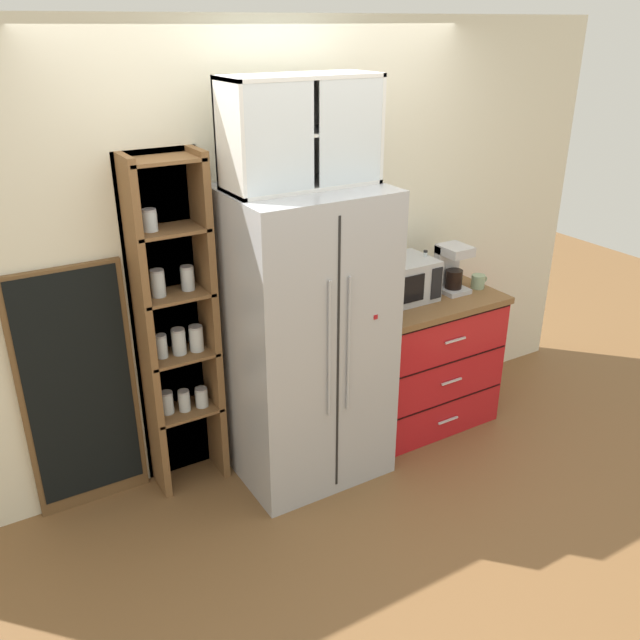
{
  "coord_description": "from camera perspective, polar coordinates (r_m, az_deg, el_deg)",
  "views": [
    {
      "loc": [
        -1.7,
        -2.99,
        2.51
      ],
      "look_at": [
        0.1,
        0.0,
        0.95
      ],
      "focal_mm": 37.63,
      "sensor_mm": 36.0,
      "label": 1
    }
  ],
  "objects": [
    {
      "name": "counter_cabinet",
      "position": [
        4.51,
        8.61,
        -3.32
      ],
      "size": [
        0.95,
        0.62,
        0.91
      ],
      "color": "red",
      "rests_on": "ground"
    },
    {
      "name": "wall_back_cream",
      "position": [
        3.99,
        -4.19,
        5.98
      ],
      "size": [
        4.87,
        0.1,
        2.55
      ],
      "primitive_type": "cube",
      "color": "silver",
      "rests_on": "ground"
    },
    {
      "name": "chalkboard_menu",
      "position": [
        3.81,
        -19.78,
        -5.72
      ],
      "size": [
        0.6,
        0.04,
        1.41
      ],
      "color": "brown",
      "rests_on": "ground"
    },
    {
      "name": "bottle_clear",
      "position": [
        4.3,
        8.83,
        3.77
      ],
      "size": [
        0.06,
        0.06,
        0.3
      ],
      "color": "silver",
      "rests_on": "counter_cabinet"
    },
    {
      "name": "mug_charcoal",
      "position": [
        4.3,
        9.19,
        2.45
      ],
      "size": [
        0.12,
        0.08,
        0.09
      ],
      "color": "#2D2D33",
      "rests_on": "counter_cabinet"
    },
    {
      "name": "microwave",
      "position": [
        4.2,
        6.7,
        3.37
      ],
      "size": [
        0.44,
        0.33,
        0.26
      ],
      "color": "#ADAFB5",
      "rests_on": "counter_cabinet"
    },
    {
      "name": "pantry_shelf_column",
      "position": [
        3.76,
        -12.27,
        -0.43
      ],
      "size": [
        0.44,
        0.27,
        1.93
      ],
      "color": "brown",
      "rests_on": "ground"
    },
    {
      "name": "ground_plane",
      "position": [
        4.26,
        -1.16,
        -12.03
      ],
      "size": [
        10.56,
        10.56,
        0.0
      ],
      "primitive_type": "plane",
      "color": "brown"
    },
    {
      "name": "mug_sage",
      "position": [
        4.52,
        13.32,
        3.2
      ],
      "size": [
        0.12,
        0.09,
        0.09
      ],
      "color": "#8CA37F",
      "rests_on": "counter_cabinet"
    },
    {
      "name": "refrigerator",
      "position": [
        3.82,
        -1.29,
        -1.5
      ],
      "size": [
        0.84,
        0.72,
        1.72
      ],
      "color": "#ADAFB5",
      "rests_on": "ground"
    },
    {
      "name": "coffee_maker",
      "position": [
        4.4,
        11.06,
        4.38
      ],
      "size": [
        0.17,
        0.2,
        0.31
      ],
      "color": "#B7B7BC",
      "rests_on": "counter_cabinet"
    },
    {
      "name": "upper_cabinet",
      "position": [
        3.52,
        -1.85,
        15.73
      ],
      "size": [
        0.81,
        0.32,
        0.55
      ],
      "color": "silver",
      "rests_on": "refrigerator"
    }
  ]
}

